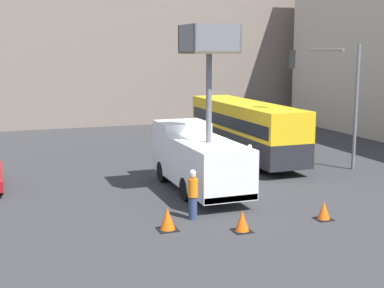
{
  "coord_description": "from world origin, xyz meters",
  "views": [
    {
      "loc": [
        -8.95,
        -22.23,
        6.2
      ],
      "look_at": [
        -0.8,
        0.2,
        2.0
      ],
      "focal_mm": 50.0,
      "sensor_mm": 36.0,
      "label": 1
    }
  ],
  "objects": [
    {
      "name": "ground_plane",
      "position": [
        0.0,
        0.0,
        0.0
      ],
      "size": [
        120.0,
        120.0,
        0.0
      ],
      "primitive_type": "plane",
      "color": "#333335"
    },
    {
      "name": "traffic_cone_mid_road",
      "position": [
        -3.65,
        -5.13,
        0.38
      ],
      "size": [
        0.7,
        0.7,
        0.8
      ],
      "color": "black",
      "rests_on": "ground_plane"
    },
    {
      "name": "road_worker_directing",
      "position": [
        2.22,
        0.44,
        0.87
      ],
      "size": [
        0.38,
        0.38,
        1.76
      ],
      "rotation": [
        0.0,
        0.0,
        4.27
      ],
      "color": "navy",
      "rests_on": "ground_plane"
    },
    {
      "name": "utility_truck",
      "position": [
        -0.8,
        -0.67,
        1.63
      ],
      "size": [
        2.28,
        6.86,
        7.21
      ],
      "color": "white",
      "rests_on": "ground_plane"
    },
    {
      "name": "traffic_cone_near_truck",
      "position": [
        2.15,
        -5.99,
        0.33
      ],
      "size": [
        0.61,
        0.61,
        0.69
      ],
      "color": "black",
      "rests_on": "ground_plane"
    },
    {
      "name": "road_worker_near_truck",
      "position": [
        -2.41,
        -4.3,
        0.95
      ],
      "size": [
        0.38,
        0.38,
        1.89
      ],
      "rotation": [
        0.0,
        0.0,
        4.87
      ],
      "color": "navy",
      "rests_on": "ground_plane"
    },
    {
      "name": "traffic_light_pole",
      "position": [
        7.15,
        0.91,
        4.4
      ],
      "size": [
        3.91,
        3.66,
        6.51
      ],
      "color": "slate",
      "rests_on": "ground_plane"
    },
    {
      "name": "building_backdrop_far",
      "position": [
        0.0,
        26.12,
        9.48
      ],
      "size": [
        44.0,
        10.0,
        18.96
      ],
      "color": "gray",
      "rests_on": "ground_plane"
    },
    {
      "name": "city_bus",
      "position": [
        4.22,
        5.16,
        1.91
      ],
      "size": [
        2.44,
        10.71,
        3.26
      ],
      "rotation": [
        0.0,
        0.0,
        1.42
      ],
      "color": "#232328",
      "rests_on": "ground_plane"
    },
    {
      "name": "traffic_cone_far_side",
      "position": [
        -1.27,
        -6.16,
        0.35
      ],
      "size": [
        0.64,
        0.64,
        0.74
      ],
      "color": "black",
      "rests_on": "ground_plane"
    }
  ]
}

